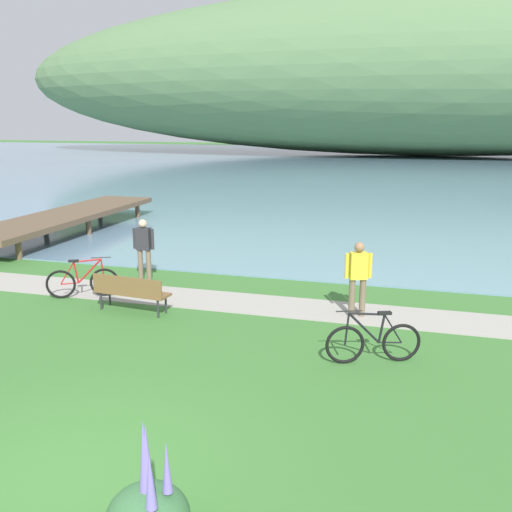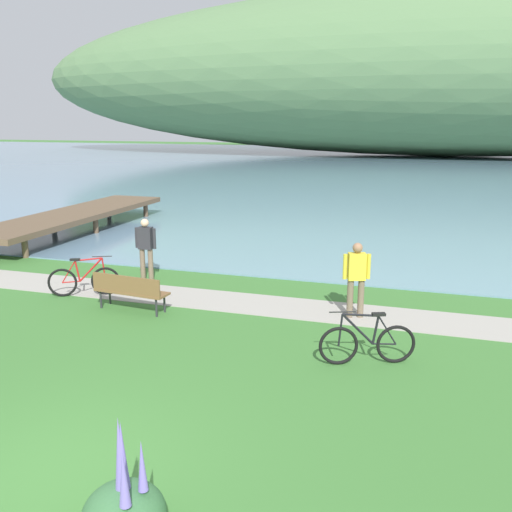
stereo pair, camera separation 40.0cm
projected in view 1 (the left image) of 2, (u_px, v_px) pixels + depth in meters
ground_plane at (67, 482)px, 6.82m from camera, size 200.00×200.00×0.00m
bay_water at (373, 166)px, 53.01m from camera, size 180.00×80.00×0.04m
distant_hillside at (429, 72)px, 66.38m from camera, size 107.54×28.00×19.64m
shoreline_path at (240, 303)px, 13.49m from camera, size 60.00×1.50×0.01m
park_bench_near_camera at (130, 291)px, 12.72m from camera, size 1.84×0.66×0.88m
bicycle_leaning_near_bench at (373, 342)px, 10.10m from camera, size 1.67×0.70×1.01m
bicycle_beside_path at (83, 282)px, 13.84m from camera, size 1.63×0.81×1.01m
person_at_shoreline at (144, 246)px, 15.13m from camera, size 0.61×0.23×1.71m
person_on_the_grass at (358, 275)px, 12.34m from camera, size 0.58×0.34×1.71m
pier_dock at (66, 216)px, 21.56m from camera, size 2.40×10.00×0.80m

